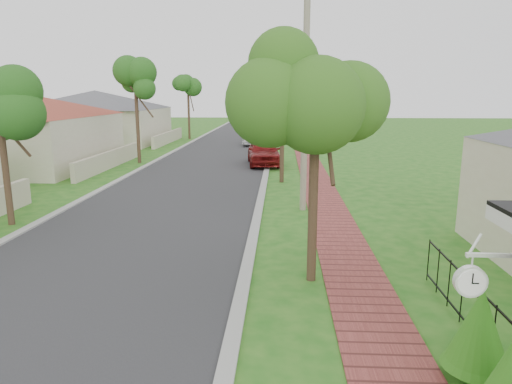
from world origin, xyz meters
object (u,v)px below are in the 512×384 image
(parked_car_white, at_px, (254,137))
(station_clock, at_px, (472,279))
(utility_pole, at_px, (305,99))
(parked_car_red, at_px, (264,152))
(near_tree, at_px, (316,99))

(parked_car_white, height_order, station_clock, station_clock)
(utility_pole, xyz_separation_m, station_clock, (1.62, -11.13, -2.12))
(parked_car_white, bearing_deg, station_clock, -80.23)
(parked_car_red, xyz_separation_m, station_clock, (3.52, -22.20, 1.14))
(parked_car_red, bearing_deg, station_clock, -87.26)
(parked_car_red, height_order, parked_car_white, parked_car_red)
(parked_car_red, xyz_separation_m, parked_car_white, (-1.32, 11.32, -0.10))
(station_clock, bearing_deg, near_tree, 110.95)
(utility_pole, bearing_deg, parked_car_red, 99.74)
(parked_car_red, xyz_separation_m, near_tree, (1.80, -17.72, 3.35))
(near_tree, xyz_separation_m, station_clock, (1.72, -4.49, -2.21))
(parked_car_white, height_order, near_tree, near_tree)
(near_tree, distance_m, station_clock, 5.29)
(parked_car_red, bearing_deg, near_tree, -90.47)
(near_tree, bearing_deg, utility_pole, 89.14)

